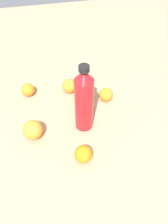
# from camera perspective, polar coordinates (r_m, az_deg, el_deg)

# --- Properties ---
(ground_plane) EXTENTS (2.40, 2.40, 0.00)m
(ground_plane) POSITION_cam_1_polar(r_m,az_deg,el_deg) (0.99, 1.30, -1.46)
(ground_plane) COLOR #9E7F60
(water_bottle) EXTENTS (0.07, 0.07, 0.30)m
(water_bottle) POSITION_cam_1_polar(r_m,az_deg,el_deg) (0.86, -0.00, 2.82)
(water_bottle) COLOR red
(water_bottle) RESTS_ON ground_plane
(orange_0) EXTENTS (0.06, 0.06, 0.06)m
(orange_0) POSITION_cam_1_polar(r_m,az_deg,el_deg) (1.05, 5.43, 4.33)
(orange_0) COLOR orange
(orange_0) RESTS_ON ground_plane
(orange_1) EXTENTS (0.06, 0.06, 0.06)m
(orange_1) POSITION_cam_1_polar(r_m,az_deg,el_deg) (1.10, -13.62, 5.34)
(orange_1) COLOR orange
(orange_1) RESTS_ON ground_plane
(orange_2) EXTENTS (0.07, 0.07, 0.07)m
(orange_2) POSITION_cam_1_polar(r_m,az_deg,el_deg) (1.09, -3.59, 6.44)
(orange_2) COLOR orange
(orange_2) RESTS_ON ground_plane
(orange_3) EXTENTS (0.08, 0.08, 0.08)m
(orange_3) POSITION_cam_1_polar(r_m,az_deg,el_deg) (0.92, -12.47, -4.29)
(orange_3) COLOR orange
(orange_3) RESTS_ON ground_plane
(orange_4) EXTENTS (0.07, 0.07, 0.07)m
(orange_4) POSITION_cam_1_polar(r_m,az_deg,el_deg) (1.00, -0.12, 2.30)
(orange_4) COLOR orange
(orange_4) RESTS_ON ground_plane
(orange_5) EXTENTS (0.06, 0.06, 0.06)m
(orange_5) POSITION_cam_1_polar(r_m,az_deg,el_deg) (0.84, -0.13, -10.30)
(orange_5) COLOR orange
(orange_5) RESTS_ON ground_plane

